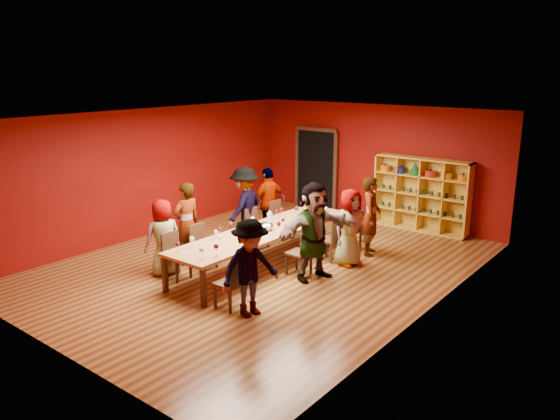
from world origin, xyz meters
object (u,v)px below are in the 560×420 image
object	(u,v)px
person_right_0	(250,268)
person_right_4	(371,216)
chair_person_left_0	(174,253)
person_left_4	(269,202)
tasting_table	(264,232)
chair_person_left_4	(279,218)
spittoon_bowl	(266,226)
person_right_3	(350,227)
person_left_1	(187,223)
chair_person_right_4	(353,228)
chair_person_left_3	(255,226)
person_right_2	(314,231)
chair_person_right_3	(332,237)
chair_person_left_1	(201,244)
chair_person_right_2	(302,250)
shelving_unit	(422,191)
wine_bottle	(323,207)
chair_person_right_0	(233,281)
person_left_3	(245,206)
person_left_0	(163,237)

from	to	relation	value
person_right_0	person_right_4	world-z (taller)	person_right_4
chair_person_left_0	person_left_4	size ratio (longest dim) A/B	0.54
tasting_table	chair_person_left_4	world-z (taller)	chair_person_left_4
spittoon_bowl	person_right_3	bearing A→B (deg)	40.10
person_left_1	chair_person_right_4	size ratio (longest dim) A/B	1.90
chair_person_left_0	chair_person_left_3	size ratio (longest dim) A/B	1.00
person_right_2	chair_person_left_0	bearing A→B (deg)	146.05
chair_person_left_0	chair_person_right_3	distance (m)	3.24
chair_person_left_1	person_right_0	bearing A→B (deg)	-24.69
chair_person_right_2	chair_person_right_4	distance (m)	1.89
chair_person_left_3	spittoon_bowl	xyz separation A→B (m)	(0.94, -0.74, 0.33)
shelving_unit	person_right_3	xyz separation A→B (m)	(-0.07, -3.22, -0.19)
chair_person_right_2	person_right_2	distance (m)	0.52
wine_bottle	chair_person_left_3	bearing A→B (deg)	-131.46
person_right_2	chair_person_left_1	bearing A→B (deg)	132.11
chair_person_left_3	chair_person_right_3	size ratio (longest dim) A/B	1.00
shelving_unit	chair_person_right_0	xyz separation A→B (m)	(-0.49, -6.22, -0.49)
person_left_4	chair_person_left_3	bearing A→B (deg)	30.99
chair_person_left_4	person_left_4	xyz separation A→B (m)	(-0.30, 0.00, 0.33)
person_left_3	chair_person_right_0	bearing A→B (deg)	27.43
tasting_table	spittoon_bowl	size ratio (longest dim) A/B	14.18
shelving_unit	chair_person_left_1	world-z (taller)	shelving_unit
person_left_3	person_right_2	bearing A→B (deg)	62.44
person_right_2	chair_person_right_3	distance (m)	1.17
person_right_4	chair_person_left_3	bearing A→B (deg)	94.35
chair_person_left_0	chair_person_right_3	bearing A→B (deg)	55.84
chair_person_right_2	wine_bottle	size ratio (longest dim) A/B	3.06
chair_person_left_3	person_right_2	size ratio (longest dim) A/B	0.48
chair_person_left_0	person_right_0	bearing A→B (deg)	-8.17
chair_person_left_1	chair_person_right_2	xyz separation A→B (m)	(1.82, 0.93, 0.00)
chair_person_right_4	wine_bottle	world-z (taller)	wine_bottle
person_right_2	wine_bottle	bearing A→B (deg)	47.74
person_left_4	chair_person_right_4	world-z (taller)	person_left_4
shelving_unit	chair_person_right_0	world-z (taller)	shelving_unit
chair_person_left_3	person_right_3	world-z (taller)	person_right_3
chair_person_right_3	person_right_2	bearing A→B (deg)	-75.74
shelving_unit	chair_person_right_3	distance (m)	3.29
person_left_0	person_left_4	world-z (taller)	person_left_4
shelving_unit	chair_person_right_4	bearing A→B (deg)	-101.56
chair_person_left_4	chair_person_right_3	xyz separation A→B (m)	(1.82, -0.50, 0.00)
person_left_3	spittoon_bowl	xyz separation A→B (m)	(1.23, -0.74, -0.07)
chair_person_left_4	chair_person_right_4	xyz separation A→B (m)	(1.82, 0.34, 0.00)
tasting_table	person_left_0	distance (m)	1.99
chair_person_left_4	chair_person_right_2	world-z (taller)	same
chair_person_left_1	person_right_2	xyz separation A→B (m)	(2.09, 0.93, 0.44)
person_right_2	chair_person_right_3	size ratio (longest dim) A/B	2.11
person_left_1	chair_person_right_4	world-z (taller)	person_left_1
person_right_3	person_right_4	distance (m)	0.84
chair_person_left_1	person_right_3	world-z (taller)	person_right_3
person_left_0	person_left_4	xyz separation A→B (m)	(-0.00, 3.18, 0.07)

